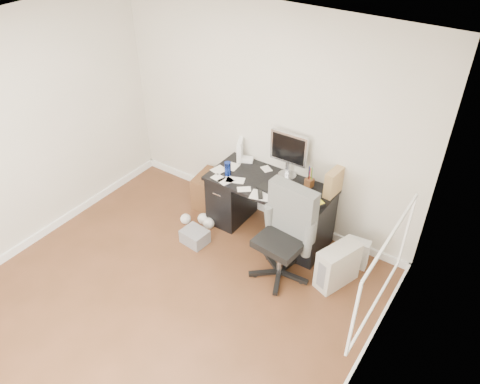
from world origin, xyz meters
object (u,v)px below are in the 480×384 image
object	(u,v)px
desk	(269,207)
office_chair	(281,237)
wicker_basket	(214,191)
lcd_monitor	(289,155)
keyboard	(274,192)
pc_tower	(338,266)

from	to	relation	value
desk	office_chair	size ratio (longest dim) A/B	1.34
desk	wicker_basket	size ratio (longest dim) A/B	3.28
lcd_monitor	office_chair	distance (m)	1.01
keyboard	lcd_monitor	bearing A→B (deg)	104.36
keyboard	pc_tower	xyz separation A→B (m)	(0.93, -0.17, -0.51)
office_chair	wicker_basket	bearing A→B (deg)	160.82
keyboard	wicker_basket	bearing A→B (deg)	175.78
desk	keyboard	bearing A→B (deg)	-44.40
wicker_basket	pc_tower	bearing A→B (deg)	-10.75
keyboard	wicker_basket	distance (m)	1.18
desk	wicker_basket	world-z (taller)	desk
keyboard	desk	bearing A→B (deg)	142.66
desk	lcd_monitor	world-z (taller)	lcd_monitor
keyboard	office_chair	size ratio (longest dim) A/B	0.38
office_chair	pc_tower	distance (m)	0.70
pc_tower	lcd_monitor	bearing A→B (deg)	170.49
desk	pc_tower	distance (m)	1.12
office_chair	desk	bearing A→B (deg)	136.43
keyboard	office_chair	xyz separation A→B (m)	(0.35, -0.42, -0.20)
lcd_monitor	keyboard	bearing A→B (deg)	-83.76
keyboard	office_chair	bearing A→B (deg)	-43.30
lcd_monitor	desk	bearing A→B (deg)	-111.28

